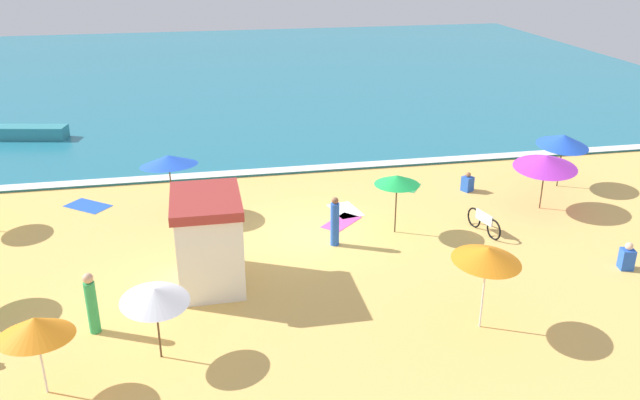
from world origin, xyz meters
TOP-DOWN VIEW (x-y plane):
  - ground_plane at (0.00, 0.00)m, footprint 60.00×60.00m
  - ocean_water at (0.00, 28.00)m, footprint 60.00×44.00m
  - wave_breaker_foam at (0.00, 6.30)m, footprint 57.00×0.70m
  - lifeguard_cabana at (-3.62, -2.77)m, footprint 1.95×2.71m
  - beach_umbrella_0 at (-7.41, -7.08)m, footprint 2.24×2.25m
  - beach_umbrella_1 at (2.72, -0.44)m, footprint 2.14×2.14m
  - beach_umbrella_2 at (3.18, -6.46)m, footprint 2.48×2.48m
  - beach_umbrella_3 at (-4.77, 2.65)m, footprint 2.54×2.56m
  - beach_umbrella_5 at (8.65, 0.54)m, footprint 3.03×3.04m
  - beach_umbrella_7 at (-4.95, -6.22)m, footprint 2.20×2.21m
  - beach_umbrella_9 at (10.48, 2.53)m, footprint 2.42×2.44m
  - parked_bicycle at (5.68, -1.05)m, footprint 0.46×1.79m
  - beachgoer_2 at (0.48, -1.01)m, footprint 0.38×0.38m
  - beachgoer_3 at (-6.64, -4.79)m, footprint 0.38×0.38m
  - beachgoer_4 at (6.68, 2.72)m, footprint 0.51×0.51m
  - beachgoer_5 at (8.87, -4.33)m, footprint 0.46×0.46m
  - beach_towel_0 at (-7.94, 3.96)m, footprint 1.87×1.75m
  - beach_towel_1 at (1.09, 0.69)m, footprint 1.66×1.65m
  - beach_towel_2 at (1.48, 1.72)m, footprint 1.20×1.63m
  - beach_towel_4 at (4.55, 3.53)m, footprint 1.19×1.30m
  - small_boat_0 at (-11.84, 13.26)m, footprint 3.74×1.66m

SIDE VIEW (x-z plane):
  - ground_plane at x=0.00m, z-range 0.00..0.00m
  - beach_towel_0 at x=-7.94m, z-range 0.00..0.01m
  - beach_towel_1 at x=1.09m, z-range 0.00..0.01m
  - beach_towel_2 at x=1.48m, z-range 0.00..0.01m
  - beach_towel_4 at x=4.55m, z-range 0.00..0.01m
  - ocean_water at x=0.00m, z-range 0.00..0.10m
  - wave_breaker_foam at x=0.00m, z-range 0.10..0.11m
  - beachgoer_4 at x=6.68m, z-range -0.06..0.73m
  - parked_bicycle at x=5.68m, z-range 0.00..0.76m
  - beachgoer_5 at x=8.87m, z-range -0.06..0.82m
  - small_boat_0 at x=-11.84m, z-range 0.10..0.72m
  - beachgoer_2 at x=0.48m, z-range -0.04..1.65m
  - beachgoer_3 at x=-6.64m, z-range -0.01..1.69m
  - lifeguard_cabana at x=-3.62m, z-range 0.02..2.75m
  - beach_umbrella_0 at x=-7.41m, z-range 0.71..2.72m
  - beach_umbrella_7 at x=-4.95m, z-range 0.73..2.72m
  - beach_umbrella_5 at x=8.65m, z-range 0.75..2.92m
  - beach_umbrella_1 at x=2.72m, z-range 0.87..2.95m
  - beach_umbrella_9 at x=10.48m, z-range 0.80..3.06m
  - beach_umbrella_3 at x=-4.77m, z-range 0.89..3.22m
  - beach_umbrella_2 at x=3.18m, z-range 0.93..3.29m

